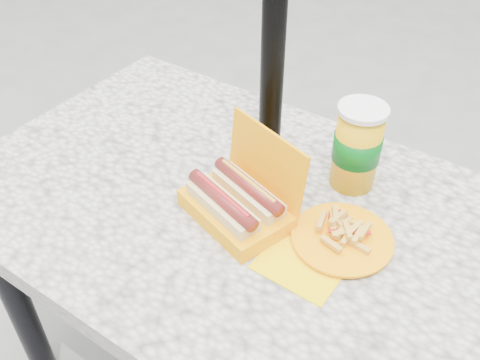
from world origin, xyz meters
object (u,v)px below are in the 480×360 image
Objects in this scene: soda_cup at (357,147)px; hotdog_box at (238,202)px; fries_plate at (339,238)px; umbrella_pole at (274,19)px.

hotdog_box is at bearing -122.05° from soda_cup.
fries_plate is at bearing -71.63° from soda_cup.
soda_cup is at bearing 11.64° from umbrella_pole.
hotdog_box is 0.97× the size of fries_plate.
soda_cup is (0.15, 0.23, 0.06)m from hotdog_box.
soda_cup is (0.19, 0.04, -0.25)m from umbrella_pole.
fries_plate is 1.35× the size of soda_cup.
umbrella_pole is 0.32m from soda_cup.
fries_plate is (0.21, 0.05, -0.03)m from hotdog_box.
hotdog_box is (0.05, -0.19, -0.31)m from umbrella_pole.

